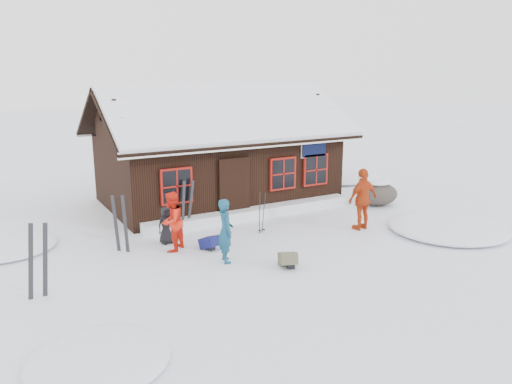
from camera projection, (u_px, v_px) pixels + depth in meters
ground at (246, 244)px, 14.18m from camera, size 120.00×120.00×0.00m
mountain_hut at (217, 160)px, 18.74m from camera, size 8.90×6.09×4.42m
snow_drift at (253, 213)px, 16.77m from camera, size 7.60×0.60×0.35m
snow_mounds at (263, 220)px, 16.55m from camera, size 20.60×13.20×0.48m
skier_teal at (226, 231)px, 12.71m from camera, size 0.51×0.68×1.67m
skier_orange_left at (171, 222)px, 13.52m from camera, size 1.02×0.99×1.65m
skier_orange_right at (363, 199)px, 15.36m from camera, size 1.16×0.56×1.93m
skier_crouched at (166, 225)px, 14.15m from camera, size 0.59×0.44×1.09m
boulder at (379, 194)px, 18.29m from camera, size 1.46×1.10×0.85m
ski_pair_left at (38, 262)px, 10.67m from camera, size 0.54×0.17×1.73m
ski_pair_mid at (121, 225)px, 13.46m from camera, size 0.36×0.29×1.63m
ski_pair_right at (187, 206)px, 15.44m from camera, size 0.53×0.18×1.58m
ski_poles at (262, 213)px, 15.11m from camera, size 0.23×0.11×1.30m
backpack_blue at (210, 244)px, 13.77m from camera, size 0.53×0.61×0.28m
backpack_olive at (288, 261)px, 12.51m from camera, size 0.60×0.67×0.30m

